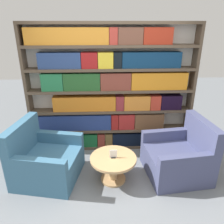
# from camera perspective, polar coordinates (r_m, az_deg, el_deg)

# --- Properties ---
(ground_plane) EXTENTS (14.00, 14.00, 0.00)m
(ground_plane) POSITION_cam_1_polar(r_m,az_deg,el_deg) (3.48, 0.69, -19.91)
(ground_plane) COLOR slate
(bookshelf) EXTENTS (3.05, 0.30, 2.36)m
(bookshelf) POSITION_cam_1_polar(r_m,az_deg,el_deg) (4.06, -0.72, 5.50)
(bookshelf) COLOR silver
(bookshelf) RESTS_ON ground_plane
(armchair_left) EXTENTS (1.08, 1.07, 0.94)m
(armchair_left) POSITION_cam_1_polar(r_m,az_deg,el_deg) (3.71, -17.06, -12.06)
(armchair_left) COLOR #386684
(armchair_left) RESTS_ON ground_plane
(armchair_right) EXTENTS (1.03, 1.02, 0.94)m
(armchair_right) POSITION_cam_1_polar(r_m,az_deg,el_deg) (3.80, 17.09, -11.25)
(armchair_right) COLOR #42476B
(armchair_right) RESTS_ON ground_plane
(coffee_table) EXTENTS (0.72, 0.72, 0.42)m
(coffee_table) POSITION_cam_1_polar(r_m,az_deg,el_deg) (3.49, 0.33, -13.38)
(coffee_table) COLOR tan
(coffee_table) RESTS_ON ground_plane
(table_sign) EXTENTS (0.12, 0.06, 0.13)m
(table_sign) POSITION_cam_1_polar(r_m,az_deg,el_deg) (3.39, 0.34, -11.02)
(table_sign) COLOR black
(table_sign) RESTS_ON coffee_table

